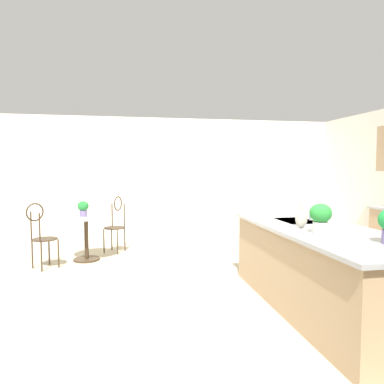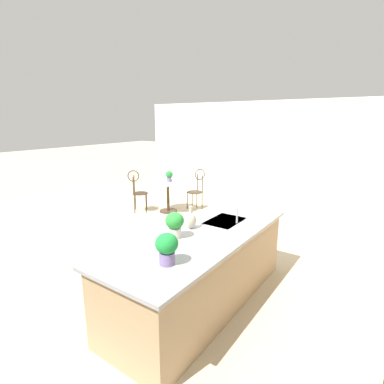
# 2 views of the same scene
# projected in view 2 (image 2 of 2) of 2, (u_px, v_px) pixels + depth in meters

# --- Properties ---
(ground_plane) EXTENTS (40.00, 40.00, 0.00)m
(ground_plane) POSITION_uv_depth(u_px,v_px,m) (166.00, 272.00, 4.51)
(ground_plane) COLOR beige
(wall_left_window) EXTENTS (0.12, 7.80, 2.70)m
(wall_left_window) POSITION_uv_depth(u_px,v_px,m) (272.00, 155.00, 7.57)
(wall_left_window) COLOR silver
(wall_left_window) RESTS_ON ground
(kitchen_island) EXTENTS (2.80, 1.06, 0.92)m
(kitchen_island) POSITION_uv_depth(u_px,v_px,m) (202.00, 267.00, 3.69)
(kitchen_island) COLOR tan
(kitchen_island) RESTS_ON ground
(bistro_table) EXTENTS (0.80, 0.80, 0.74)m
(bistro_table) POSITION_uv_depth(u_px,v_px,m) (168.00, 194.00, 7.36)
(bistro_table) COLOR #3D2D1E
(bistro_table) RESTS_ON ground
(chair_near_window) EXTENTS (0.52, 0.51, 1.04)m
(chair_near_window) POSITION_uv_depth(u_px,v_px,m) (197.00, 188.00, 7.50)
(chair_near_window) COLOR #3D2D1E
(chair_near_window) RESTS_ON ground
(chair_by_island) EXTENTS (0.54, 0.54, 1.04)m
(chair_by_island) POSITION_uv_depth(u_px,v_px,m) (138.00, 189.00, 7.35)
(chair_by_island) COLOR #3D2D1E
(chair_by_island) RESTS_ON ground
(sink_faucet) EXTENTS (0.02, 0.02, 0.22)m
(sink_faucet) POSITION_uv_depth(u_px,v_px,m) (237.00, 215.00, 3.89)
(sink_faucet) COLOR #B2B5BA
(sink_faucet) RESTS_ON kitchen_island
(potted_plant_on_table) EXTENTS (0.19, 0.19, 0.26)m
(potted_plant_on_table) POSITION_uv_depth(u_px,v_px,m) (169.00, 175.00, 7.39)
(potted_plant_on_table) COLOR #7A669E
(potted_plant_on_table) RESTS_ON bistro_table
(potted_plant_counter_near) EXTENTS (0.22, 0.22, 0.30)m
(potted_plant_counter_near) POSITION_uv_depth(u_px,v_px,m) (175.00, 223.00, 3.40)
(potted_plant_counter_near) COLOR beige
(potted_plant_counter_near) RESTS_ON kitchen_island
(potted_plant_counter_far) EXTENTS (0.22, 0.22, 0.31)m
(potted_plant_counter_far) POSITION_uv_depth(u_px,v_px,m) (167.00, 247.00, 2.77)
(potted_plant_counter_far) COLOR #7A669E
(potted_plant_counter_far) RESTS_ON kitchen_island
(vase_on_counter) EXTENTS (0.13, 0.13, 0.29)m
(vase_on_counter) POSITION_uv_depth(u_px,v_px,m) (191.00, 220.00, 3.70)
(vase_on_counter) COLOR #BCB29E
(vase_on_counter) RESTS_ON kitchen_island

